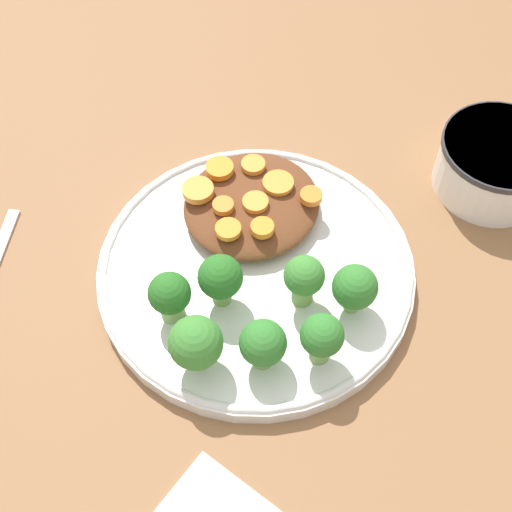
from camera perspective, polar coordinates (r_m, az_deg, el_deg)
ground_plane at (r=0.61m, az=0.00°, el=-1.57°), size 4.00×4.00×0.00m
plate at (r=0.60m, az=0.00°, el=-1.07°), size 0.27×0.27×0.02m
dip_bowl at (r=0.69m, az=18.69°, el=7.14°), size 0.11×0.11×0.05m
stew_mound at (r=0.62m, az=-0.35°, el=4.16°), size 0.12×0.12×0.02m
broccoli_floret_0 at (r=0.55m, az=-6.90°, el=-3.18°), size 0.03×0.03×0.05m
broccoli_floret_1 at (r=0.56m, az=3.91°, el=-1.75°), size 0.03×0.03×0.05m
broccoli_floret_2 at (r=0.53m, az=0.55°, el=-7.07°), size 0.04×0.04×0.05m
broccoli_floret_3 at (r=0.56m, az=-3.01°, el=-1.69°), size 0.04×0.04×0.05m
broccoli_floret_4 at (r=0.56m, az=7.91°, el=-2.54°), size 0.04×0.04×0.05m
broccoli_floret_5 at (r=0.53m, az=-4.84°, el=-6.99°), size 0.04×0.04×0.05m
broccoli_floret_6 at (r=0.53m, az=5.29°, el=-6.49°), size 0.03×0.03×0.05m
carrot_slice_0 at (r=0.62m, az=1.78°, el=5.86°), size 0.03×0.03×0.00m
carrot_slice_1 at (r=0.64m, az=-0.22°, el=7.31°), size 0.02×0.02×0.01m
carrot_slice_2 at (r=0.62m, az=-4.67°, el=5.28°), size 0.03×0.03×0.01m
carrot_slice_3 at (r=0.63m, az=-2.93°, el=7.01°), size 0.02×0.02×0.01m
carrot_slice_4 at (r=0.61m, az=-2.65°, el=4.03°), size 0.02×0.02×0.01m
carrot_slice_5 at (r=0.59m, az=0.51°, el=2.27°), size 0.02×0.02×0.01m
carrot_slice_6 at (r=0.61m, az=-0.05°, el=4.32°), size 0.02×0.02×0.00m
carrot_slice_7 at (r=0.61m, az=4.40°, el=4.82°), size 0.02×0.02×0.01m
carrot_slice_8 at (r=0.59m, az=-2.21°, el=2.18°), size 0.02×0.02×0.01m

